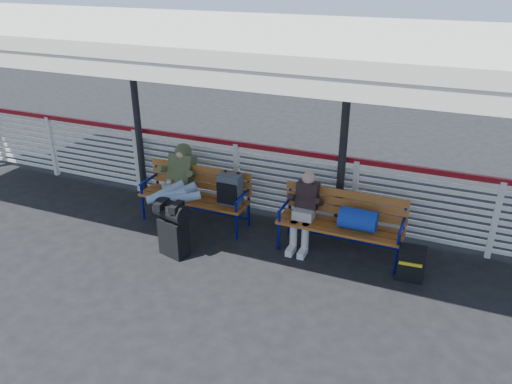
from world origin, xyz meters
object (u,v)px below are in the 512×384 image
at_px(luggage_stack, 173,226).
at_px(traveler_man, 176,188).
at_px(bench_right, 349,218).
at_px(bench_left, 208,190).
at_px(suitcase_side, 411,263).
at_px(companion_person, 304,210).

distance_m(luggage_stack, traveler_man, 0.81).
bearing_deg(bench_right, bench_left, 179.09).
relative_size(traveler_man, suitcase_side, 3.30).
bearing_deg(bench_left, traveler_man, -138.20).
xyz_separation_m(luggage_stack, suitcase_side, (3.25, 0.68, -0.21)).
height_order(luggage_stack, companion_person, companion_person).
xyz_separation_m(bench_left, bench_right, (2.27, -0.04, -0.03)).
relative_size(bench_right, traveler_man, 1.10).
bearing_deg(companion_person, bench_right, 1.42).
bearing_deg(traveler_man, bench_right, 6.55).
distance_m(bench_left, suitcase_side, 3.25).
height_order(traveler_man, companion_person, traveler_man).
xyz_separation_m(traveler_man, suitcase_side, (3.60, -0.01, -0.47)).
relative_size(bench_left, companion_person, 1.57).
bearing_deg(traveler_man, suitcase_side, -0.15).
distance_m(bench_right, suitcase_side, 1.05).
relative_size(companion_person, suitcase_side, 2.31).
bearing_deg(suitcase_side, luggage_stack, -172.62).
xyz_separation_m(bench_left, suitcase_side, (3.21, -0.35, -0.36)).
distance_m(traveler_man, companion_person, 2.02).
bearing_deg(bench_right, companion_person, -178.58).
distance_m(luggage_stack, suitcase_side, 3.33).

